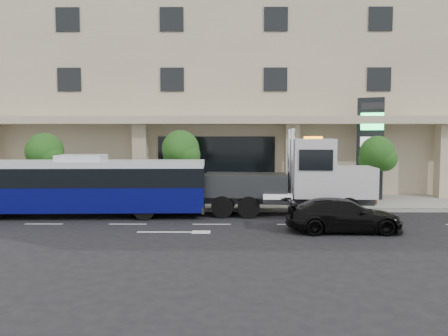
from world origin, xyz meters
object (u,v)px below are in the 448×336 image
object	(u,v)px
black_sedan	(343,215)
signage_pylon	(370,148)
city_bus	(82,185)
tow_truck	(295,180)

from	to	relation	value
black_sedan	signage_pylon	world-z (taller)	signage_pylon
city_bus	black_sedan	distance (m)	13.16
black_sedan	city_bus	bearing A→B (deg)	74.25
tow_truck	signage_pylon	xyz separation A→B (m)	(5.54, 5.06, 1.55)
city_bus	black_sedan	xyz separation A→B (m)	(12.64, -3.55, -0.91)
tow_truck	city_bus	bearing A→B (deg)	-173.52
city_bus	tow_truck	world-z (taller)	tow_truck
city_bus	tow_truck	distance (m)	11.15
black_sedan	signage_pylon	bearing A→B (deg)	-24.18
city_bus	signage_pylon	distance (m)	17.65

